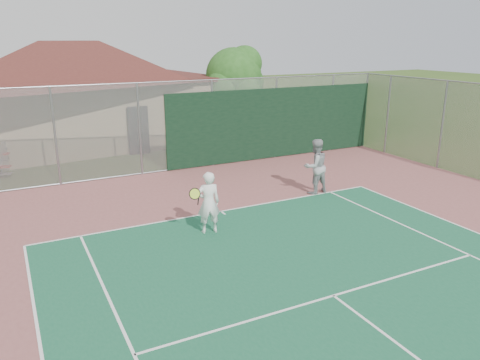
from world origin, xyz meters
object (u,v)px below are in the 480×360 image
player_grey_back (315,167)px  player_white_front (208,203)px  clubhouse (73,82)px  tree (235,78)px

player_grey_back → player_white_front: bearing=14.9°
clubhouse → tree: 8.12m
clubhouse → player_grey_back: clubhouse is taller
player_white_front → player_grey_back: (4.55, 1.50, 0.07)m
clubhouse → player_grey_back: 13.92m
tree → player_grey_back: 10.03m
player_white_front → clubhouse: bearing=-74.6°
tree → player_white_front: (-6.34, -11.13, -2.27)m
player_white_front → player_grey_back: 4.80m
tree → player_grey_back: bearing=-100.5°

